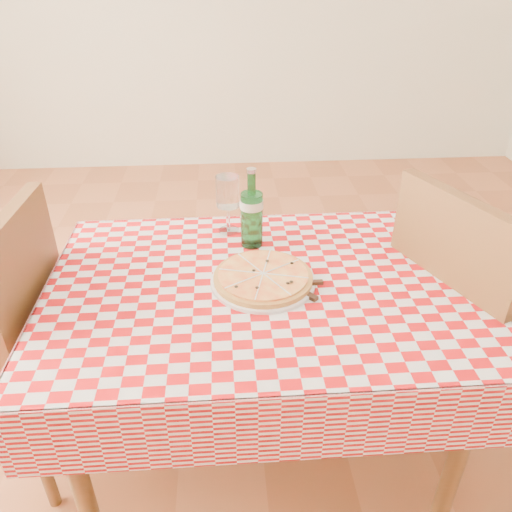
{
  "coord_description": "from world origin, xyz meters",
  "views": [
    {
      "loc": [
        -0.11,
        -1.23,
        1.61
      ],
      "look_at": [
        -0.02,
        0.06,
        0.82
      ],
      "focal_mm": 35.0,
      "sensor_mm": 36.0,
      "label": 1
    }
  ],
  "objects_px": {
    "chair_near": "(462,312)",
    "wine_glass": "(228,205)",
    "dining_table": "(264,309)",
    "water_bottle": "(252,208)",
    "chair_far": "(5,337)",
    "pizza_plate": "(263,277)"
  },
  "relations": [
    {
      "from": "chair_near",
      "to": "wine_glass",
      "type": "distance_m",
      "value": 0.86
    },
    {
      "from": "dining_table",
      "to": "chair_near",
      "type": "bearing_deg",
      "value": 2.36
    },
    {
      "from": "water_bottle",
      "to": "chair_far",
      "type": "bearing_deg",
      "value": -165.58
    },
    {
      "from": "dining_table",
      "to": "water_bottle",
      "type": "xyz_separation_m",
      "value": [
        -0.02,
        0.24,
        0.23
      ]
    },
    {
      "from": "chair_near",
      "to": "pizza_plate",
      "type": "height_order",
      "value": "chair_near"
    },
    {
      "from": "wine_glass",
      "to": "pizza_plate",
      "type": "bearing_deg",
      "value": -74.16
    },
    {
      "from": "chair_far",
      "to": "pizza_plate",
      "type": "xyz_separation_m",
      "value": [
        0.81,
        -0.03,
        0.21
      ]
    },
    {
      "from": "water_bottle",
      "to": "wine_glass",
      "type": "xyz_separation_m",
      "value": [
        -0.08,
        0.1,
        -0.03
      ]
    },
    {
      "from": "dining_table",
      "to": "pizza_plate",
      "type": "distance_m",
      "value": 0.12
    },
    {
      "from": "water_bottle",
      "to": "chair_near",
      "type": "bearing_deg",
      "value": -17.03
    },
    {
      "from": "dining_table",
      "to": "chair_far",
      "type": "relative_size",
      "value": 1.2
    },
    {
      "from": "chair_near",
      "to": "dining_table",
      "type": "bearing_deg",
      "value": 160.32
    },
    {
      "from": "dining_table",
      "to": "chair_far",
      "type": "bearing_deg",
      "value": 177.76
    },
    {
      "from": "chair_near",
      "to": "wine_glass",
      "type": "relative_size",
      "value": 4.96
    },
    {
      "from": "chair_far",
      "to": "water_bottle",
      "type": "distance_m",
      "value": 0.88
    },
    {
      "from": "dining_table",
      "to": "water_bottle",
      "type": "distance_m",
      "value": 0.33
    },
    {
      "from": "chair_near",
      "to": "water_bottle",
      "type": "bearing_deg",
      "value": 140.93
    },
    {
      "from": "water_bottle",
      "to": "wine_glass",
      "type": "height_order",
      "value": "water_bottle"
    },
    {
      "from": "wine_glass",
      "to": "dining_table",
      "type": "bearing_deg",
      "value": -73.89
    },
    {
      "from": "water_bottle",
      "to": "wine_glass",
      "type": "distance_m",
      "value": 0.13
    },
    {
      "from": "pizza_plate",
      "to": "water_bottle",
      "type": "relative_size",
      "value": 1.16
    },
    {
      "from": "chair_near",
      "to": "wine_glass",
      "type": "bearing_deg",
      "value": 135.82
    }
  ]
}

